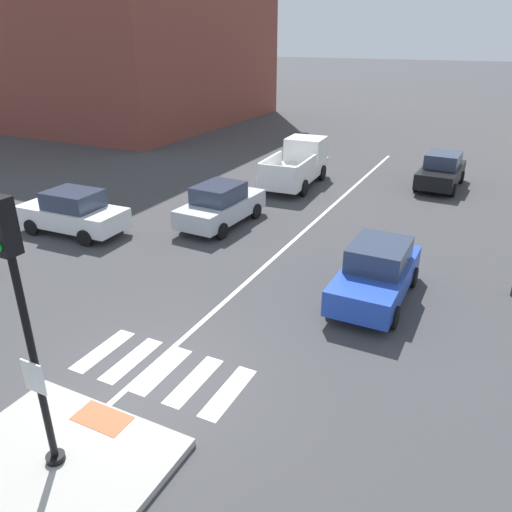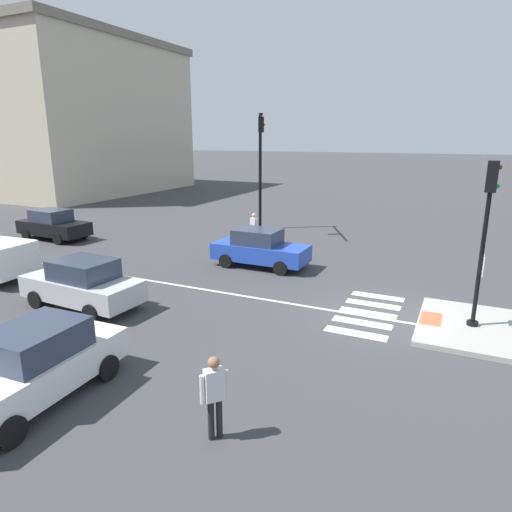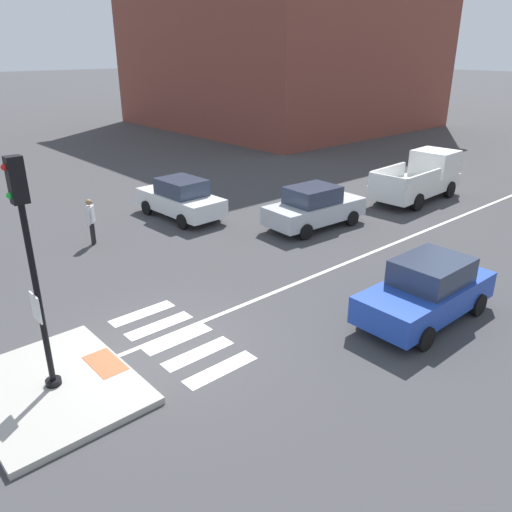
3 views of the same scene
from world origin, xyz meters
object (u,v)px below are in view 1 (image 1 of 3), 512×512
(car_blue_eastbound_mid, at_px, (376,272))
(car_black_eastbound_distant, at_px, (441,171))
(pickup_truck_white_westbound_distant, at_px, (298,164))
(car_white_cross_left, at_px, (73,212))
(car_silver_westbound_far, at_px, (221,205))
(signal_pole, at_px, (24,319))

(car_blue_eastbound_mid, relative_size, car_black_eastbound_distant, 0.99)
(car_black_eastbound_distant, relative_size, pickup_truck_white_westbound_distant, 0.80)
(car_black_eastbound_distant, xyz_separation_m, pickup_truck_white_westbound_distant, (-6.42, -2.48, 0.17))
(car_blue_eastbound_mid, xyz_separation_m, car_white_cross_left, (-11.33, 0.04, 0.00))
(car_silver_westbound_far, height_order, pickup_truck_white_westbound_distant, pickup_truck_white_westbound_distant)
(signal_pole, bearing_deg, car_white_cross_left, 133.15)
(signal_pole, xyz_separation_m, car_black_eastbound_distant, (3.44, 20.91, -2.18))
(car_blue_eastbound_mid, distance_m, car_black_eastbound_distant, 12.50)
(car_silver_westbound_far, bearing_deg, car_blue_eastbound_mid, -25.29)
(car_blue_eastbound_mid, bearing_deg, pickup_truck_white_westbound_distant, 122.50)
(signal_pole, height_order, car_white_cross_left, signal_pole)
(signal_pole, xyz_separation_m, car_white_cross_left, (-7.93, 8.46, -2.18))
(car_blue_eastbound_mid, bearing_deg, car_silver_westbound_far, 154.71)
(signal_pole, xyz_separation_m, pickup_truck_white_westbound_distant, (-2.98, 18.43, -2.01))
(car_silver_westbound_far, bearing_deg, car_white_cross_left, -144.35)
(car_silver_westbound_far, distance_m, car_blue_eastbound_mid, 7.59)
(pickup_truck_white_westbound_distant, bearing_deg, car_blue_eastbound_mid, -57.50)
(car_blue_eastbound_mid, bearing_deg, car_black_eastbound_distant, 89.80)
(car_black_eastbound_distant, bearing_deg, car_blue_eastbound_mid, -90.20)
(car_silver_westbound_far, height_order, car_white_cross_left, same)
(car_silver_westbound_far, bearing_deg, pickup_truck_white_westbound_distant, 85.90)
(signal_pole, distance_m, car_black_eastbound_distant, 21.30)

